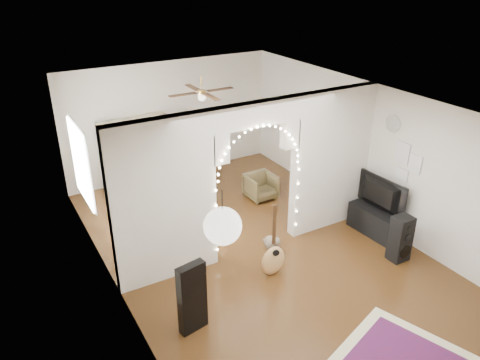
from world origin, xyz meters
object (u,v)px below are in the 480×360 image
floor_speaker (401,239)px  bookcase (136,153)px  dining_table (174,181)px  media_console (374,221)px  dining_chair_right (261,186)px  dining_chair_left (195,176)px  acoustic_guitar (273,250)px

floor_speaker → bookcase: bookcase is taller
bookcase → dining_table: bearing=-86.8°
media_console → dining_table: dining_table is taller
dining_chair_right → dining_chair_left: bearing=129.6°
floor_speaker → dining_chair_left: floor_speaker is taller
dining_table → dining_chair_left: dining_table is taller
media_console → bookcase: (-3.15, 4.23, 0.55)m
floor_speaker → media_console: 0.90m
dining_chair_left → media_console: bearing=-62.7°
acoustic_guitar → bookcase: bearing=117.9°
bookcase → dining_chair_right: bearing=-49.6°
acoustic_guitar → floor_speaker: 2.24m
floor_speaker → bookcase: 5.87m
dining_table → bookcase: bearing=96.9°
dining_table → dining_chair_left: 1.18m
dining_table → acoustic_guitar: bearing=-82.2°
dining_chair_right → dining_table: bearing=166.2°
acoustic_guitar → bookcase: (-0.78, 4.35, 0.31)m
bookcase → dining_chair_right: 2.89m
acoustic_guitar → media_console: acoustic_guitar is taller
media_console → dining_table: (-2.89, 2.69, 0.43)m
acoustic_guitar → bookcase: 4.44m
floor_speaker → media_console: size_ratio=0.83×
acoustic_guitar → dining_chair_left: bearing=103.3°
acoustic_guitar → dining_chair_left: 3.60m
media_console → dining_chair_right: bearing=112.3°
acoustic_guitar → dining_chair_right: (1.29, 2.41, -0.21)m
dining_chair_left → dining_chair_right: 1.56m
acoustic_guitar → media_console: size_ratio=1.11×
media_console → dining_table: size_ratio=0.81×
floor_speaker → bookcase: size_ratio=0.52×
dining_table → dining_chair_right: (1.82, -0.40, -0.41)m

